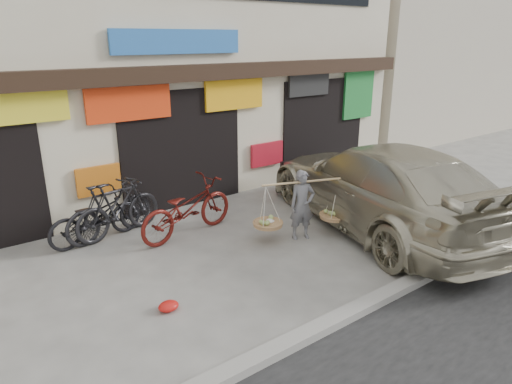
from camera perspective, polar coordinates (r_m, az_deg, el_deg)
ground at (r=8.32m, az=2.87°, el=-8.30°), size 70.00×70.00×0.00m
kerb at (r=7.07m, az=13.54°, el=-13.57°), size 70.00×0.25×0.12m
shophouse_block at (r=13.00m, az=-15.97°, el=16.60°), size 14.00×6.32×7.00m
neighbor_east at (r=22.24m, az=19.24°, el=16.26°), size 12.00×7.00×6.40m
street_vendor at (r=8.93m, az=5.78°, el=-2.03°), size 1.87×1.04×1.39m
bike_0 at (r=9.34m, az=-19.45°, el=-2.95°), size 1.98×0.95×1.00m
bike_1 at (r=9.39m, az=-17.86°, el=-2.17°), size 1.98×0.96×1.14m
bike_2 at (r=9.14m, az=-8.62°, el=-2.01°), size 2.28×1.14×1.15m
bike_3 at (r=9.44m, az=-16.83°, el=-1.95°), size 1.98×0.96×1.14m
suv at (r=9.74m, az=15.21°, el=0.74°), size 3.81×6.47×1.76m
red_bag at (r=6.96m, az=-10.89°, el=-13.83°), size 0.31×0.25×0.14m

